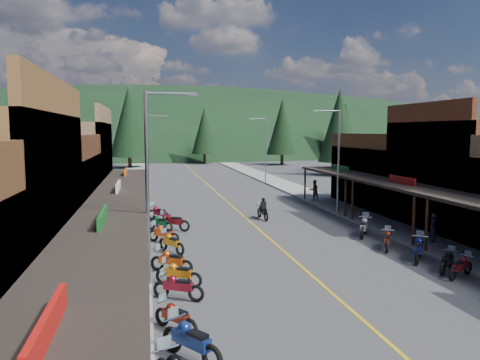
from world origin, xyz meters
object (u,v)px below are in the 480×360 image
pine_8 (29,134)px  bike_west_7 (171,242)px  bike_west_4 (178,285)px  pine_7 (20,127)px  bike_west_9 (173,221)px  bike_west_11 (159,212)px  streetlight_0 (151,179)px  bike_east_8 (364,226)px  bike_east_4 (461,266)px  bike_east_6 (419,248)px  pedestrian_east_b (314,190)px  bike_west_5 (179,273)px  shop_east_3 (396,176)px  shop_west_3 (55,170)px  bike_west_8 (163,233)px  streetlight_2 (337,157)px  rider_on_bike (263,211)px  bike_west_2 (191,339)px  shop_east_2 (473,175)px  bike_west_3 (176,315)px  pine_5 (337,124)px  bike_east_5 (447,260)px  bike_west_6 (171,260)px  bike_west_10 (160,222)px  pine_2 (129,122)px  pine_3 (204,131)px  shop_west_2 (22,203)px  pine_4 (282,127)px  streetlight_3 (265,147)px  pine_9 (345,131)px  pine_1 (56,127)px  streetlight_1 (148,151)px  pine_10 (73,128)px

pine_8 → bike_west_7: size_ratio=4.78×
bike_west_4 → pine_7: bearing=45.4°
bike_west_4 → bike_west_9: (0.48, 12.53, 0.08)m
pine_7 → bike_west_11: pine_7 is taller
streetlight_0 → bike_east_8: size_ratio=3.41×
pine_8 → bike_east_4: pine_8 is taller
bike_east_6 → pedestrian_east_b: pedestrian_east_b is taller
bike_west_5 → shop_east_3: bearing=-18.5°
shop_west_3 → bike_west_4: 20.78m
bike_east_8 → pedestrian_east_b: 14.01m
pine_8 → bike_west_8: 41.89m
streetlight_2 → rider_on_bike: size_ratio=3.64×
bike_west_2 → bike_west_4: bearing=54.3°
shop_east_2 → bike_west_3: bearing=-148.6°
pine_5 → bike_east_5: 83.69m
bike_west_6 → bike_west_9: 9.05m
bike_west_4 → bike_west_10: (-0.35, 12.75, -0.00)m
shop_east_3 → pine_7: (-45.75, 64.70, 4.70)m
pine_7 → bike_west_8: 79.05m
pine_2 → pine_3: size_ratio=1.27×
shop_west_2 → bike_west_10: size_ratio=5.44×
pine_4 → bike_east_4: (-11.72, -67.44, -6.69)m
pine_2 → bike_west_5: size_ratio=6.89×
shop_west_3 → bike_west_6: size_ratio=5.09×
shop_west_3 → pine_2: pine_2 is taller
streetlight_3 → pine_4: (11.05, 30.00, 2.78)m
bike_west_6 → bike_west_11: bike_west_11 is taller
bike_west_2 → bike_west_6: (-0.11, 8.37, -0.05)m
bike_west_11 → pine_9: bearing=10.9°
pine_1 → pine_8: (2.00, -30.00, -1.26)m
shop_east_3 → bike_east_8: 13.28m
pine_1 → bike_west_6: pine_1 is taller
pine_1 → bike_east_5: pine_1 is taller
pine_5 → bike_west_7: (-39.92, -72.69, -7.39)m
rider_on_bike → shop_west_2: bearing=-163.7°
pine_9 → streetlight_1: bearing=-143.4°
bike_west_2 → pine_5: bearing=28.6°
pine_3 → bike_west_7: pine_3 is taller
shop_east_2 → pine_1: pine_1 is taller
pine_7 → bike_west_3: 90.54m
bike_west_6 → bike_west_9: bike_west_9 is taller
bike_west_9 → pedestrian_east_b: size_ratio=1.23×
bike_west_3 → bike_east_6: size_ratio=0.81×
streetlight_2 → pine_10: pine_10 is taller
pine_1 → rider_on_bike: (25.09, -62.53, -6.58)m
pedestrian_east_b → bike_west_4: bearing=52.1°
streetlight_0 → bike_west_6: bearing=63.9°
bike_west_7 → pedestrian_east_b: bearing=16.1°
shop_west_2 → bike_west_3: 14.49m
pine_4 → pine_10: pine_4 is taller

